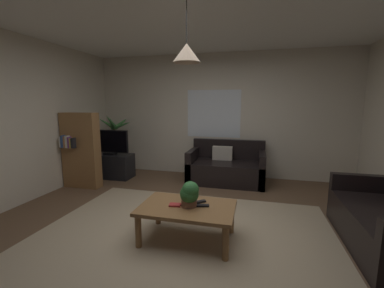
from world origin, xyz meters
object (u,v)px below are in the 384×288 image
object	(u,v)px
tv_stand	(111,166)
pendant_lamp	(187,53)
book_on_table_0	(175,205)
bookshelf_corner	(81,150)
couch_under_window	(226,169)
remote_on_table_1	(199,202)
potted_plant_on_table	(190,194)
tv	(110,142)
potted_palm_corner	(116,147)
coffee_table	(187,211)
remote_on_table_0	(202,206)

from	to	relation	value
tv_stand	pendant_lamp	xyz separation A→B (m)	(2.24, -2.03, 1.83)
book_on_table_0	bookshelf_corner	xyz separation A→B (m)	(-2.29, 1.36, 0.29)
book_on_table_0	couch_under_window	bearing A→B (deg)	82.32
couch_under_window	remote_on_table_1	world-z (taller)	couch_under_window
potted_plant_on_table	pendant_lamp	distance (m)	1.52
tv_stand	pendant_lamp	world-z (taller)	pendant_lamp
book_on_table_0	remote_on_table_1	xyz separation A→B (m)	(0.25, 0.15, 0.00)
tv	tv_stand	bearing A→B (deg)	90.00
couch_under_window	bookshelf_corner	xyz separation A→B (m)	(-2.60, -0.97, 0.43)
potted_palm_corner	coffee_table	bearing A→B (deg)	-45.92
couch_under_window	remote_on_table_0	world-z (taller)	couch_under_window
potted_palm_corner	tv	bearing A→B (deg)	-73.26
potted_plant_on_table	book_on_table_0	bearing A→B (deg)	-176.26
remote_on_table_1	bookshelf_corner	xyz separation A→B (m)	(-2.54, 1.21, 0.29)
coffee_table	pendant_lamp	bearing A→B (deg)	90.00
tv_stand	tv	bearing A→B (deg)	-90.00
remote_on_table_0	couch_under_window	bearing A→B (deg)	164.85
coffee_table	remote_on_table_1	bearing A→B (deg)	47.61
coffee_table	couch_under_window	bearing A→B (deg)	85.57
coffee_table	tv_stand	xyz separation A→B (m)	(-2.24, 2.03, -0.10)
coffee_table	potted_plant_on_table	bearing A→B (deg)	-28.56
book_on_table_0	tv_stand	size ratio (longest dim) A/B	0.14
potted_plant_on_table	remote_on_table_1	bearing A→B (deg)	61.16
coffee_table	bookshelf_corner	size ratio (longest dim) A/B	0.77
bookshelf_corner	pendant_lamp	world-z (taller)	pendant_lamp
pendant_lamp	coffee_table	bearing A→B (deg)	-90.00
remote_on_table_0	pendant_lamp	distance (m)	1.67
couch_under_window	tv	xyz separation A→B (m)	(-2.42, -0.30, 0.49)
couch_under_window	remote_on_table_1	xyz separation A→B (m)	(-0.07, -2.18, 0.15)
tv	bookshelf_corner	size ratio (longest dim) A/B	0.60
couch_under_window	pendant_lamp	distance (m)	2.93
tv_stand	bookshelf_corner	world-z (taller)	bookshelf_corner
coffee_table	tv_stand	distance (m)	3.02
remote_on_table_1	potted_plant_on_table	bearing A→B (deg)	110.19
book_on_table_0	pendant_lamp	distance (m)	1.67
tv	potted_palm_corner	size ratio (longest dim) A/B	0.61
tv_stand	tv	distance (m)	0.52
couch_under_window	potted_plant_on_table	size ratio (longest dim) A/B	4.95
tv	book_on_table_0	bearing A→B (deg)	-44.08
tv	remote_on_table_1	bearing A→B (deg)	-38.67
couch_under_window	tv	bearing A→B (deg)	-173.00
potted_plant_on_table	pendant_lamp	xyz separation A→B (m)	(-0.03, 0.02, 1.52)
book_on_table_0	potted_palm_corner	size ratio (longest dim) A/B	0.09
book_on_table_0	tv_stand	xyz separation A→B (m)	(-2.10, 2.06, -0.17)
tv_stand	potted_plant_on_table	bearing A→B (deg)	-41.99
book_on_table_0	potted_plant_on_table	distance (m)	0.23
remote_on_table_1	couch_under_window	bearing A→B (deg)	-42.69
potted_palm_corner	pendant_lamp	world-z (taller)	pendant_lamp
book_on_table_0	remote_on_table_0	xyz separation A→B (m)	(0.30, 0.06, 0.00)
book_on_table_0	potted_plant_on_table	size ratio (longest dim) A/B	0.43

